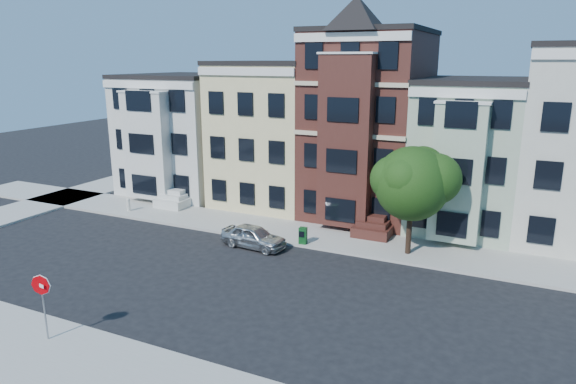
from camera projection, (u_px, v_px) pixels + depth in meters
The scene contains 11 objects.
ground at pixel (273, 294), 23.46m from camera, with size 120.00×120.00×0.00m, color black.
far_sidewalk at pixel (334, 239), 30.44m from camera, with size 60.00×4.00×0.15m, color #9E9B93.
house_white at pixel (188, 135), 41.22m from camera, with size 8.00×9.00×9.00m, color silver.
house_yellow at pixel (277, 135), 37.79m from camera, with size 7.00×9.00×10.00m, color beige.
house_brown at pixel (369, 126), 34.64m from camera, with size 7.00×9.00×12.00m, color #421E17.
house_green at pixel (468, 156), 32.33m from camera, with size 6.00×9.00×9.00m, color #9CAF94.
street_tree at pixel (412, 189), 27.08m from camera, with size 6.25×6.25×7.27m, color #254B16, non-canonical shape.
parked_car at pixel (254, 236), 29.11m from camera, with size 1.55×3.85×1.31m, color #AEB1B5.
newspaper_box at pixel (303, 236), 29.34m from camera, with size 0.43×0.38×0.95m, color #11501E.
fire_hydrant at pixel (129, 206), 35.70m from camera, with size 0.26×0.26×0.72m, color beige.
stop_sign at pixel (44, 303), 19.05m from camera, with size 0.81×0.11×2.96m, color #B70107, non-canonical shape.
Camera 1 is at (9.83, -19.17, 10.42)m, focal length 32.00 mm.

